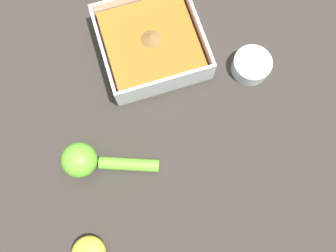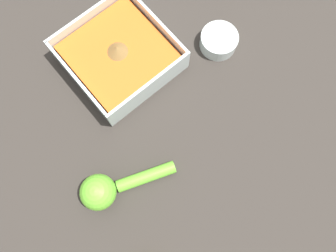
% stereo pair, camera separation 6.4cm
% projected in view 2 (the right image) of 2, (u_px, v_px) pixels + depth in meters
% --- Properties ---
extents(ground_plane, '(4.00, 4.00, 0.00)m').
position_uv_depth(ground_plane, '(131.00, 54.00, 0.72)').
color(ground_plane, '#332D28').
extents(square_dish, '(0.21, 0.21, 0.07)m').
position_uv_depth(square_dish, '(120.00, 57.00, 0.69)').
color(square_dish, silver).
rests_on(square_dish, ground_plane).
extents(spice_bowl, '(0.08, 0.08, 0.03)m').
position_uv_depth(spice_bowl, '(219.00, 41.00, 0.71)').
color(spice_bowl, silver).
rests_on(spice_bowl, ground_plane).
extents(lemon_squeezer, '(0.18, 0.10, 0.07)m').
position_uv_depth(lemon_squeezer, '(107.00, 189.00, 0.62)').
color(lemon_squeezer, '#6BC633').
rests_on(lemon_squeezer, ground_plane).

